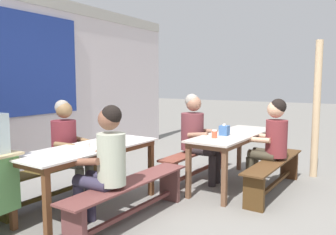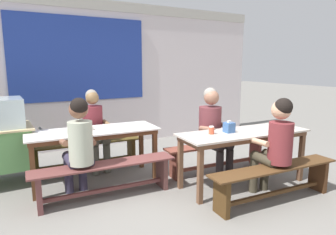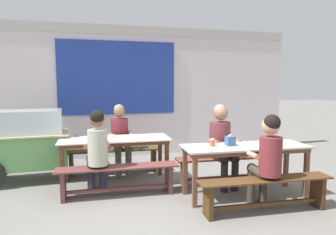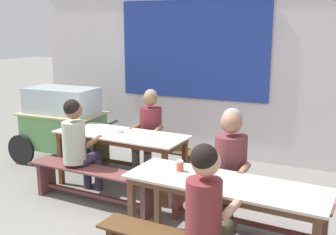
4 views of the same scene
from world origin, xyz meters
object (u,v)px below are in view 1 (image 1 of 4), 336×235
bench_near_front (274,171)px  person_right_near_table (196,132)px  bench_far_front (130,195)px  tissue_box (224,130)px  dining_table_far (90,153)px  person_near_front (271,138)px  bench_far_back (58,177)px  bench_near_back (197,159)px  person_left_back_turned (105,160)px  soup_bowl (85,145)px  wooden_support_post (316,110)px  person_center_facing (68,143)px  dining_table_near (234,139)px  condiment_jar (214,134)px

bench_near_front → person_right_near_table: person_right_near_table is taller
bench_far_front → tissue_box: (1.58, -0.44, 0.53)m
dining_table_far → person_right_near_table: size_ratio=1.37×
tissue_box → person_near_front: bearing=-67.7°
bench_far_back → bench_far_front: size_ratio=0.97×
bench_near_front → bench_near_back: bearing=86.6°
person_near_front → bench_near_back: bearing=89.4°
dining_table_far → bench_far_back: 0.71m
bench_near_back → person_near_front: bearing=-90.6°
dining_table_far → bench_far_back: bearing=87.3°
dining_table_far → person_left_back_turned: (-0.31, -0.50, 0.05)m
dining_table_far → person_right_near_table: 1.74m
bench_near_back → soup_bowl: size_ratio=13.52×
tissue_box → soup_bowl: size_ratio=1.21×
bench_near_back → wooden_support_post: (1.04, -1.54, 0.76)m
bench_far_back → person_center_facing: 0.44m
soup_bowl → wooden_support_post: bearing=-35.6°
bench_far_front → person_left_back_turned: person_left_back_turned is taller
bench_near_front → wooden_support_post: wooden_support_post is taller
dining_table_near → person_near_front: bearing=-87.4°
dining_table_far → condiment_jar: size_ratio=16.99×
person_near_front → wooden_support_post: wooden_support_post is taller
bench_near_back → soup_bowl: soup_bowl is taller
dining_table_near → condiment_jar: bearing=168.9°
tissue_box → wooden_support_post: wooden_support_post is taller
bench_far_front → soup_bowl: bearing=92.6°
person_near_front → bench_far_front: bearing=150.6°
person_right_near_table → dining_table_far: bearing=161.3°
dining_table_far → condiment_jar: 1.63m
tissue_box → soup_bowl: tissue_box is taller
dining_table_far → person_left_back_turned: bearing=-121.8°
dining_table_far → condiment_jar: bearing=-37.9°
condiment_jar → soup_bowl: (-1.34, 1.03, -0.03)m
dining_table_far → bench_near_back: size_ratio=1.02×
bench_far_back → bench_far_front: bearing=-92.7°
bench_far_back → person_right_near_table: 2.03m
bench_near_front → condiment_jar: (-0.45, 0.69, 0.52)m
tissue_box → wooden_support_post: 1.65m
bench_near_back → person_left_back_turned: person_left_back_turned is taller
tissue_box → condiment_jar: bearing=172.5°
bench_near_front → tissue_box: (-0.18, 0.65, 0.53)m
bench_far_back → condiment_jar: (1.26, -1.59, 0.51)m
dining_table_near → bench_far_back: dining_table_near is taller
bench_far_back → person_right_near_table: size_ratio=1.33×
condiment_jar → tissue_box: bearing=-7.5°
bench_near_front → person_near_front: person_near_front is taller
bench_far_back → bench_near_front: (1.70, -2.28, -0.01)m
dining_table_near → bench_near_front: (-0.03, -0.59, -0.38)m
dining_table_far → bench_near_back: bearing=-15.6°
person_center_facing → person_right_near_table: bearing=-35.8°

